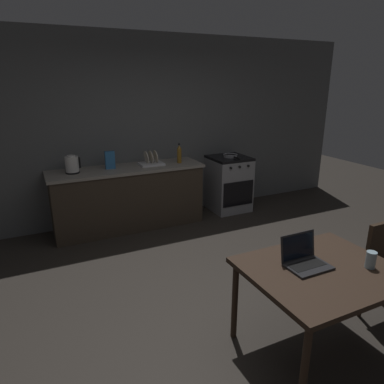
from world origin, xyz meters
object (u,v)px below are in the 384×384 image
at_px(bottle, 179,154).
at_px(dish_rack, 151,162).
at_px(drinking_glass, 371,260).
at_px(cereal_box, 110,160).
at_px(frying_pan, 231,156).
at_px(stove_oven, 228,183).
at_px(dining_table, 321,277).
at_px(laptop, 305,260).
at_px(electric_kettle, 72,165).

height_order(bottle, dish_rack, bottle).
distance_m(drinking_glass, cereal_box, 3.44).
bearing_deg(dish_rack, frying_pan, -1.28).
bearing_deg(cereal_box, stove_oven, -0.68).
height_order(dining_table, cereal_box, cereal_box).
xyz_separation_m(dining_table, laptop, (-0.09, 0.10, 0.12)).
height_order(electric_kettle, bottle, bottle).
relative_size(laptop, cereal_box, 1.30).
bearing_deg(laptop, cereal_box, 104.71).
relative_size(dining_table, frying_pan, 2.75).
bearing_deg(cereal_box, dish_rack, -1.95).
bearing_deg(cereal_box, laptop, -75.64).
distance_m(laptop, electric_kettle, 3.23).
height_order(laptop, dish_rack, dish_rack).
bearing_deg(dish_rack, bottle, -6.75).
relative_size(bottle, dish_rack, 0.85).
xyz_separation_m(laptop, bottle, (0.25, 2.91, 0.26)).
bearing_deg(electric_kettle, stove_oven, -0.06).
bearing_deg(frying_pan, dish_rack, 178.72).
bearing_deg(electric_kettle, dining_table, -66.12).
distance_m(bottle, cereal_box, 1.01).
xyz_separation_m(drinking_glass, cereal_box, (-1.18, 3.22, 0.23)).
relative_size(stove_oven, frying_pan, 2.20).
bearing_deg(dish_rack, laptop, -86.59).
distance_m(dining_table, drinking_glass, 0.38).
height_order(frying_pan, cereal_box, cereal_box).
relative_size(stove_oven, bottle, 3.10).
bearing_deg(dish_rack, dining_table, -85.07).
distance_m(electric_kettle, dish_rack, 1.09).
xyz_separation_m(electric_kettle, frying_pan, (2.42, -0.03, -0.09)).
bearing_deg(laptop, bottle, 85.53).
bearing_deg(electric_kettle, dish_rack, 0.00).
xyz_separation_m(laptop, cereal_box, (-0.76, 2.98, 0.24)).
relative_size(drinking_glass, cereal_box, 0.52).
relative_size(electric_kettle, drinking_glass, 1.87).
height_order(bottle, drinking_glass, bottle).
relative_size(stove_oven, dish_rack, 2.62).
distance_m(frying_pan, drinking_glass, 3.25).
relative_size(dining_table, drinking_glass, 8.69).
distance_m(frying_pan, cereal_box, 1.92).
bearing_deg(electric_kettle, cereal_box, 2.27).
relative_size(laptop, electric_kettle, 1.34).
distance_m(stove_oven, cereal_box, 1.99).
xyz_separation_m(frying_pan, dish_rack, (-1.33, 0.03, 0.02)).
relative_size(laptop, drinking_glass, 2.50).
xyz_separation_m(bottle, cereal_box, (-1.01, 0.07, -0.01)).
relative_size(dining_table, dish_rack, 3.26).
height_order(laptop, cereal_box, cereal_box).
xyz_separation_m(laptop, dish_rack, (-0.18, 2.96, 0.17)).
bearing_deg(frying_pan, laptop, -111.39).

